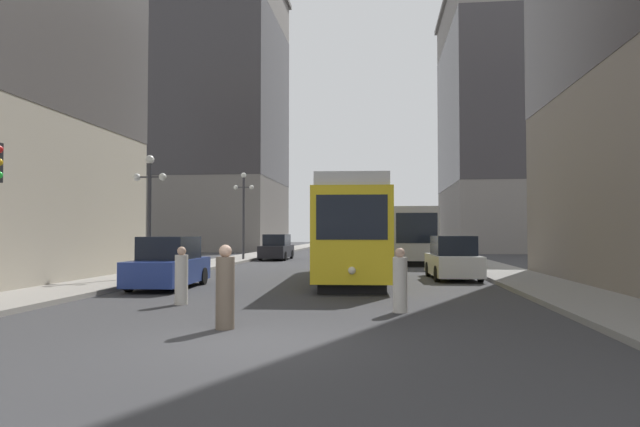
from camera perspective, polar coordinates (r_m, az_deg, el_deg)
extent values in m
plane|color=#38383A|center=(10.27, -6.70, -13.03)|extent=(200.00, 200.00, 0.00)
cube|color=gray|center=(50.89, -5.25, -4.05)|extent=(2.79, 120.00, 0.15)
cube|color=gray|center=(50.18, 12.85, -4.05)|extent=(2.79, 120.00, 0.15)
cube|color=black|center=(23.59, 3.40, -6.30)|extent=(2.74, 11.72, 0.35)
cube|color=yellow|center=(23.52, 3.39, -2.11)|extent=(3.18, 12.75, 3.10)
cube|color=black|center=(23.53, 3.38, -0.41)|extent=(3.19, 12.25, 1.08)
cube|color=silver|center=(23.58, 3.38, 2.19)|extent=(2.96, 12.49, 0.44)
cube|color=black|center=(17.22, 3.28, -0.38)|extent=(2.21, 0.18, 1.40)
sphere|color=#F2EACC|center=(17.19, 3.28, -5.85)|extent=(0.24, 0.24, 0.24)
cube|color=black|center=(37.26, 9.53, -4.67)|extent=(2.36, 10.27, 0.35)
cube|color=#B7B7BA|center=(37.21, 9.51, -2.01)|extent=(2.76, 11.17, 3.10)
cube|color=black|center=(37.22, 9.51, -1.18)|extent=(2.79, 10.72, 1.30)
cube|color=black|center=(31.68, 9.88, -1.47)|extent=(2.31, 0.12, 1.71)
cylinder|color=black|center=(19.57, -18.99, -6.68)|extent=(0.20, 0.65, 0.64)
cylinder|color=black|center=(22.06, -16.18, -6.16)|extent=(0.20, 0.65, 0.64)
cylinder|color=black|center=(18.96, -14.21, -6.89)|extent=(0.20, 0.65, 0.64)
cylinder|color=black|center=(21.52, -11.89, -6.30)|extent=(0.20, 0.65, 0.64)
cube|color=navy|center=(20.49, -15.26, -5.72)|extent=(1.94, 4.41, 0.84)
cube|color=black|center=(20.55, -15.14, -3.42)|extent=(1.66, 2.44, 0.80)
cylinder|color=black|center=(38.88, -6.11, -4.35)|extent=(0.18, 0.64, 0.64)
cylinder|color=black|center=(41.75, -5.25, -4.19)|extent=(0.18, 0.64, 0.64)
cylinder|color=black|center=(38.56, -3.62, -4.38)|extent=(0.18, 0.64, 0.64)
cylinder|color=black|center=(41.44, -2.93, -4.21)|extent=(0.18, 0.64, 0.64)
cube|color=black|center=(40.14, -4.47, -3.88)|extent=(1.81, 4.72, 0.84)
cube|color=black|center=(40.23, -4.43, -2.71)|extent=(1.59, 2.60, 0.80)
cylinder|color=black|center=(25.74, 14.81, -5.55)|extent=(0.21, 0.65, 0.64)
cylinder|color=black|center=(23.04, 16.13, -5.98)|extent=(0.21, 0.65, 0.64)
cylinder|color=black|center=(25.46, 11.01, -5.62)|extent=(0.21, 0.65, 0.64)
cylinder|color=black|center=(22.74, 11.90, -6.06)|extent=(0.21, 0.65, 0.64)
cube|color=silver|center=(24.21, 13.44, -5.13)|extent=(2.00, 4.52, 0.84)
cube|color=black|center=(24.07, 13.47, -3.20)|extent=(1.69, 2.51, 0.80)
cylinder|color=beige|center=(15.79, -14.02, -6.60)|extent=(0.35, 0.35, 1.35)
sphere|color=tan|center=(15.74, -14.00, -3.75)|extent=(0.24, 0.24, 0.24)
cylinder|color=beige|center=(13.95, 8.22, -7.25)|extent=(0.36, 0.36, 1.36)
sphere|color=tan|center=(13.90, 8.20, -4.01)|extent=(0.24, 0.24, 0.24)
cylinder|color=#6B5B4C|center=(11.66, -9.70, -8.02)|extent=(0.39, 0.39, 1.47)
sphere|color=tan|center=(11.60, -9.68, -3.82)|extent=(0.26, 0.26, 0.26)
cylinder|color=#333338|center=(23.66, -17.10, -0.66)|extent=(0.16, 0.16, 4.63)
sphere|color=white|center=(23.84, -17.05, 5.31)|extent=(0.36, 0.36, 0.36)
sphere|color=white|center=(23.98, -18.27, 3.56)|extent=(0.31, 0.31, 0.31)
sphere|color=white|center=(23.55, -15.83, 3.63)|extent=(0.31, 0.31, 0.31)
cube|color=#333338|center=(23.76, -17.06, 3.59)|extent=(1.10, 0.06, 0.06)
cylinder|color=#333338|center=(38.40, -7.85, -0.47)|extent=(0.16, 0.16, 5.57)
sphere|color=white|center=(38.59, -7.83, 3.91)|extent=(0.36, 0.36, 0.36)
sphere|color=white|center=(38.65, -8.63, 2.67)|extent=(0.31, 0.31, 0.31)
sphere|color=white|center=(38.38, -7.04, 2.69)|extent=(0.31, 0.31, 0.31)
cube|color=#333338|center=(38.51, -7.84, 2.68)|extent=(1.10, 0.06, 0.06)
cube|color=slate|center=(64.46, -9.72, 9.91)|extent=(11.83, 16.43, 30.33)
cube|color=#383538|center=(64.79, -9.71, 11.22)|extent=(11.87, 16.47, 18.20)
cube|color=gray|center=(63.47, 19.20, 8.61)|extent=(13.91, 19.41, 26.92)
cube|color=#423F43|center=(63.73, 19.19, 9.80)|extent=(13.95, 19.45, 16.15)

